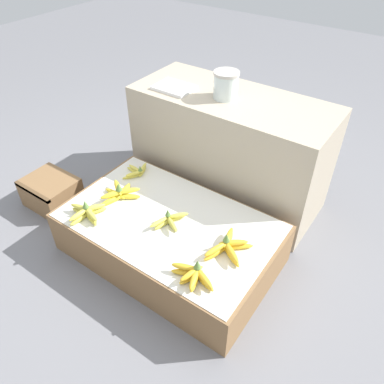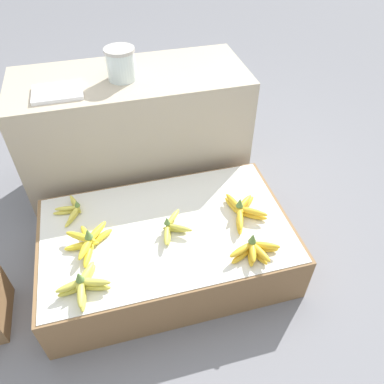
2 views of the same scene
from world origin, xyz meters
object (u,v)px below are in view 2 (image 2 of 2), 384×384
at_px(banana_bunch_middle_left, 88,241).
at_px(banana_bunch_middle_midleft, 172,227).
at_px(glass_jar, 121,64).
at_px(foam_tray_white, 58,92).
at_px(banana_bunch_middle_midright, 243,210).
at_px(banana_bunch_front_left, 84,285).
at_px(banana_bunch_back_left, 72,210).
at_px(banana_bunch_front_midright, 254,250).

xyz_separation_m(banana_bunch_middle_left, banana_bunch_middle_midleft, (0.38, -0.01, -0.01)).
bearing_deg(glass_jar, foam_tray_white, -166.83).
xyz_separation_m(banana_bunch_middle_left, banana_bunch_middle_midright, (0.73, 0.00, -0.00)).
height_order(banana_bunch_front_left, banana_bunch_middle_left, banana_bunch_middle_left).
relative_size(banana_bunch_middle_midright, banana_bunch_back_left, 1.28).
bearing_deg(glass_jar, banana_bunch_middle_left, -113.65).
height_order(banana_bunch_front_midright, banana_bunch_middle_midright, same).
height_order(banana_bunch_middle_midleft, banana_bunch_middle_midright, banana_bunch_middle_midright).
xyz_separation_m(banana_bunch_middle_midleft, foam_tray_white, (-0.41, 0.60, 0.43)).
distance_m(banana_bunch_front_midright, foam_tray_white, 1.18).
distance_m(banana_bunch_middle_midright, foam_tray_white, 1.05).
bearing_deg(banana_bunch_middle_midleft, banana_bunch_front_left, -152.50).
xyz_separation_m(banana_bunch_front_midright, banana_bunch_middle_midleft, (-0.32, 0.23, -0.01)).
height_order(banana_bunch_front_midright, banana_bunch_middle_midleft, banana_bunch_front_midright).
bearing_deg(glass_jar, banana_bunch_front_midright, -65.84).
relative_size(banana_bunch_middle_left, banana_bunch_back_left, 1.27).
height_order(banana_bunch_middle_left, banana_bunch_middle_midleft, banana_bunch_middle_left).
xyz_separation_m(banana_bunch_front_left, banana_bunch_middle_midright, (0.76, 0.23, 0.00)).
height_order(banana_bunch_front_left, foam_tray_white, foam_tray_white).
height_order(banana_bunch_middle_midleft, banana_bunch_back_left, banana_bunch_middle_midleft).
xyz_separation_m(banana_bunch_front_midright, foam_tray_white, (-0.72, 0.83, 0.43)).
bearing_deg(glass_jar, banana_bunch_middle_midleft, -82.63).
relative_size(banana_bunch_middle_left, banana_bunch_middle_midright, 0.99).
height_order(banana_bunch_back_left, glass_jar, glass_jar).
bearing_deg(banana_bunch_front_midright, banana_bunch_middle_midleft, 144.52).
distance_m(banana_bunch_middle_left, foam_tray_white, 0.73).
distance_m(banana_bunch_front_left, banana_bunch_middle_midright, 0.80).
xyz_separation_m(banana_bunch_middle_midleft, banana_bunch_back_left, (-0.44, 0.24, -0.00)).
bearing_deg(banana_bunch_middle_midleft, banana_bunch_middle_midright, 2.51).
bearing_deg(banana_bunch_front_midright, banana_bunch_front_left, 179.02).
relative_size(banana_bunch_front_left, banana_bunch_middle_left, 0.88).
bearing_deg(banana_bunch_back_left, banana_bunch_front_midright, -31.46).
height_order(banana_bunch_middle_midleft, glass_jar, glass_jar).
relative_size(banana_bunch_front_midright, foam_tray_white, 1.03).
distance_m(banana_bunch_front_left, banana_bunch_middle_left, 0.23).
height_order(banana_bunch_middle_left, banana_bunch_back_left, banana_bunch_middle_left).
distance_m(banana_bunch_middle_left, glass_jar, 0.88).
relative_size(banana_bunch_front_left, banana_bunch_back_left, 1.12).
xyz_separation_m(banana_bunch_front_midright, banana_bunch_middle_midright, (0.04, 0.24, -0.00)).
bearing_deg(glass_jar, banana_bunch_back_left, -129.36).
height_order(banana_bunch_front_left, banana_bunch_front_midright, banana_bunch_front_midright).
bearing_deg(foam_tray_white, banana_bunch_back_left, -95.90).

